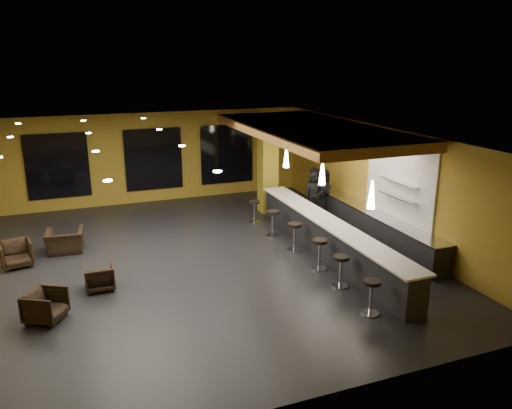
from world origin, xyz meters
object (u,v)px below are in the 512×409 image
object	(u,v)px
staff_c	(322,193)
bar_stool_4	(273,220)
staff_a	(314,198)
pendant_0	(372,195)
armchair_c	(16,254)
bar_stool_1	(341,267)
armchair_d	(65,241)
bar_stool_0	(371,293)
pendant_1	(322,173)
bar_stool_5	(254,209)
bar_counter	(328,239)
staff_b	(316,194)
bar_stool_3	(295,233)
prep_counter	(377,228)
armchair_a	(45,306)
bar_stool_2	(320,250)
column	(268,165)
pendant_2	(286,157)
armchair_b	(99,277)

from	to	relation	value
staff_c	bar_stool_4	bearing A→B (deg)	-172.31
staff_a	bar_stool_4	xyz separation A→B (m)	(-1.80, -0.67, -0.36)
pendant_0	staff_a	size ratio (longest dim) A/B	0.39
armchair_c	bar_stool_1	xyz separation A→B (m)	(7.66, -4.27, 0.16)
armchair_d	bar_stool_0	xyz separation A→B (m)	(6.32, -6.38, 0.19)
pendant_1	armchair_d	size ratio (longest dim) A/B	0.67
pendant_0	bar_stool_5	size ratio (longest dim) A/B	0.90
bar_counter	bar_stool_1	xyz separation A→B (m)	(-0.69, -1.91, 0.02)
armchair_d	bar_stool_1	world-z (taller)	bar_stool_1
staff_b	bar_stool_3	world-z (taller)	staff_b
bar_stool_3	bar_stool_4	distance (m)	1.37
bar_stool_4	bar_stool_5	distance (m)	1.49
pendant_0	bar_stool_0	bearing A→B (deg)	-119.41
bar_counter	armchair_d	size ratio (longest dim) A/B	7.70
staff_a	bar_stool_0	distance (m)	6.36
prep_counter	armchair_c	size ratio (longest dim) A/B	7.49
armchair_a	pendant_1	bearing A→B (deg)	-48.21
bar_counter	bar_stool_2	world-z (taller)	bar_counter
armchair_c	column	bearing A→B (deg)	3.18
pendant_0	staff_b	world-z (taller)	pendant_0
bar_stool_0	bar_stool_3	xyz separation A→B (m)	(0.04, 4.08, 0.02)
pendant_1	bar_stool_4	bearing A→B (deg)	118.96
column	bar_stool_2	size ratio (longest dim) A/B	4.10
pendant_2	column	bearing A→B (deg)	90.00
prep_counter	bar_stool_3	world-z (taller)	prep_counter
pendant_2	staff_c	xyz separation A→B (m)	(1.55, 0.27, -1.46)
staff_a	staff_b	bearing A→B (deg)	76.44
prep_counter	staff_b	size ratio (longest dim) A/B	3.25
staff_c	armchair_c	size ratio (longest dim) A/B	2.23
prep_counter	bar_stool_0	xyz separation A→B (m)	(-2.77, -3.87, 0.09)
staff_c	armchair_c	bearing A→B (deg)	166.30
pendant_1	bar_stool_2	distance (m)	2.32
column	staff_a	distance (m)	2.26
prep_counter	bar_stool_4	distance (m)	3.26
armchair_c	bar_stool_5	world-z (taller)	bar_stool_5
bar_stool_4	bar_stool_1	bearing A→B (deg)	-87.53
prep_counter	armchair_b	distance (m)	8.35
staff_a	pendant_0	bearing A→B (deg)	-79.42
column	staff_c	distance (m)	2.21
armchair_c	bar_stool_5	bearing A→B (deg)	-2.76
staff_a	bar_stool_3	distance (m)	2.66
armchair_a	column	bearing A→B (deg)	-23.07
pendant_1	armchair_a	xyz separation A→B (m)	(-7.55, -1.58, -2.00)
prep_counter	staff_a	xyz separation A→B (m)	(-1.06, 2.23, 0.47)
staff_c	bar_stool_5	size ratio (longest dim) A/B	2.30
staff_a	staff_b	distance (m)	0.50
bar_stool_2	bar_stool_1	bearing A→B (deg)	-90.06
armchair_d	bar_stool_1	size ratio (longest dim) A/B	1.27
pendant_2	bar_stool_0	size ratio (longest dim) A/B	0.85
prep_counter	pendant_2	size ratio (longest dim) A/B	8.57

